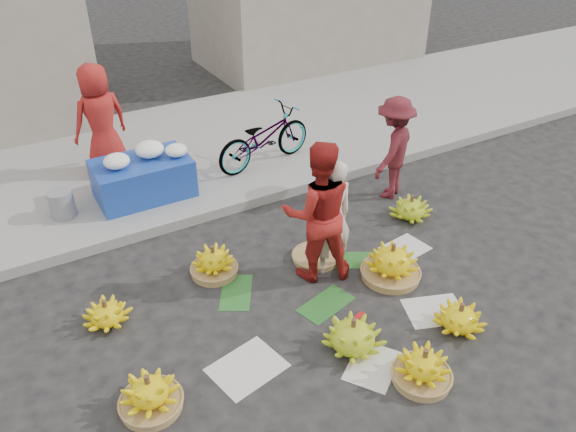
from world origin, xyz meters
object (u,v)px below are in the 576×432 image
banana_bunch_4 (392,263)px  flower_table (143,176)px  banana_bunch_0 (150,394)px  bicycle (264,137)px  vendor_cream (332,218)px

banana_bunch_4 → flower_table: 3.76m
banana_bunch_0 → flower_table: size_ratio=0.47×
bicycle → banana_bunch_4: bearing=170.3°
banana_bunch_4 → bicycle: bicycle is taller
banana_bunch_4 → vendor_cream: 0.92m
vendor_cream → bicycle: vendor_cream is taller
banana_bunch_4 → banana_bunch_0: bearing=-172.3°
banana_bunch_4 → bicycle: (-0.03, 3.20, 0.37)m
banana_bunch_4 → flower_table: (-2.01, 3.17, 0.23)m
banana_bunch_0 → flower_table: flower_table is taller
banana_bunch_0 → vendor_cream: vendor_cream is taller
banana_bunch_0 → banana_bunch_4: (3.13, 0.42, 0.04)m
bicycle → banana_bunch_0: bearing=129.2°
banana_bunch_0 → banana_bunch_4: 3.16m
banana_bunch_0 → flower_table: bearing=72.8°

